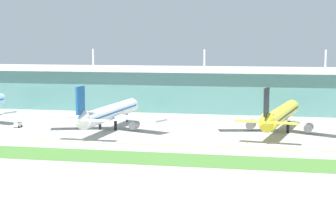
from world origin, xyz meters
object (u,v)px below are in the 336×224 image
at_px(safety_cone_nose_front, 247,142).
at_px(baggage_cart, 18,124).
at_px(airliner_near_middle, 109,113).
at_px(airliner_far_middle, 280,115).

bearing_deg(safety_cone_nose_front, baggage_cart, 170.03).
relative_size(airliner_near_middle, safety_cone_nose_front, 91.87).
bearing_deg(airliner_near_middle, baggage_cart, -175.85).
distance_m(baggage_cart, safety_cone_nose_front, 93.21).
bearing_deg(safety_cone_nose_front, airliner_far_middle, 68.99).
bearing_deg(airliner_far_middle, safety_cone_nose_front, -111.01).
xyz_separation_m(airliner_far_middle, safety_cone_nose_front, (-10.26, -26.71, -6.10)).
bearing_deg(baggage_cart, airliner_far_middle, 5.91).
bearing_deg(safety_cone_nose_front, airliner_near_middle, 161.04).
relative_size(airliner_far_middle, baggage_cart, 17.84).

